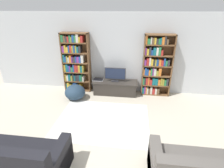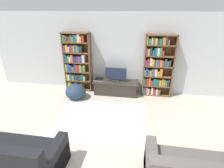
{
  "view_description": "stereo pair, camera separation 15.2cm",
  "coord_description": "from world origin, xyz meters",
  "px_view_note": "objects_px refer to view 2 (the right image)",
  "views": [
    {
      "loc": [
        0.59,
        -1.43,
        2.72
      ],
      "look_at": [
        0.0,
        3.09,
        0.7
      ],
      "focal_mm": 28.0,
      "sensor_mm": 36.0,
      "label": 1
    },
    {
      "loc": [
        0.74,
        -1.41,
        2.72
      ],
      "look_at": [
        0.0,
        3.09,
        0.7
      ],
      "focal_mm": 28.0,
      "sensor_mm": 36.0,
      "label": 2
    }
  ],
  "objects_px": {
    "laptop": "(99,80)",
    "couch_left_sectional": "(5,160)",
    "bookshelf_left": "(77,62)",
    "television": "(116,74)",
    "bookshelf_right": "(157,67)",
    "beanbag_ottoman": "(76,92)",
    "tv_stand": "(116,87)"
  },
  "relations": [
    {
      "from": "tv_stand",
      "to": "beanbag_ottoman",
      "type": "xyz_separation_m",
      "value": [
        -1.22,
        -0.56,
        0.01
      ]
    },
    {
      "from": "television",
      "to": "tv_stand",
      "type": "bearing_deg",
      "value": 90.0
    },
    {
      "from": "bookshelf_right",
      "to": "television",
      "type": "height_order",
      "value": "bookshelf_right"
    },
    {
      "from": "bookshelf_left",
      "to": "tv_stand",
      "type": "bearing_deg",
      "value": -6.3
    },
    {
      "from": "bookshelf_right",
      "to": "couch_left_sectional",
      "type": "relative_size",
      "value": 1.04
    },
    {
      "from": "beanbag_ottoman",
      "to": "couch_left_sectional",
      "type": "bearing_deg",
      "value": -94.38
    },
    {
      "from": "bookshelf_right",
      "to": "tv_stand",
      "type": "distance_m",
      "value": 1.5
    },
    {
      "from": "tv_stand",
      "to": "beanbag_ottoman",
      "type": "bearing_deg",
      "value": -155.54
    },
    {
      "from": "bookshelf_left",
      "to": "laptop",
      "type": "height_order",
      "value": "bookshelf_left"
    },
    {
      "from": "bookshelf_right",
      "to": "bookshelf_left",
      "type": "bearing_deg",
      "value": -179.99
    },
    {
      "from": "bookshelf_right",
      "to": "beanbag_ottoman",
      "type": "relative_size",
      "value": 3.09
    },
    {
      "from": "bookshelf_left",
      "to": "laptop",
      "type": "relative_size",
      "value": 5.69
    },
    {
      "from": "television",
      "to": "laptop",
      "type": "xyz_separation_m",
      "value": [
        -0.59,
        0.02,
        -0.23
      ]
    },
    {
      "from": "bookshelf_left",
      "to": "tv_stand",
      "type": "distance_m",
      "value": 1.59
    },
    {
      "from": "television",
      "to": "laptop",
      "type": "relative_size",
      "value": 1.98
    },
    {
      "from": "couch_left_sectional",
      "to": "beanbag_ottoman",
      "type": "relative_size",
      "value": 2.97
    },
    {
      "from": "couch_left_sectional",
      "to": "tv_stand",
      "type": "bearing_deg",
      "value": 67.14
    },
    {
      "from": "laptop",
      "to": "tv_stand",
      "type": "bearing_deg",
      "value": -1.99
    },
    {
      "from": "television",
      "to": "laptop",
      "type": "height_order",
      "value": "television"
    },
    {
      "from": "bookshelf_right",
      "to": "laptop",
      "type": "bearing_deg",
      "value": -175.96
    },
    {
      "from": "couch_left_sectional",
      "to": "beanbag_ottoman",
      "type": "height_order",
      "value": "couch_left_sectional"
    },
    {
      "from": "couch_left_sectional",
      "to": "beanbag_ottoman",
      "type": "xyz_separation_m",
      "value": [
        0.22,
        2.86,
        -0.06
      ]
    },
    {
      "from": "bookshelf_left",
      "to": "couch_left_sectional",
      "type": "xyz_separation_m",
      "value": [
        -0.06,
        -3.57,
        -0.7
      ]
    },
    {
      "from": "television",
      "to": "bookshelf_left",
      "type": "bearing_deg",
      "value": 173.54
    },
    {
      "from": "couch_left_sectional",
      "to": "beanbag_ottoman",
      "type": "bearing_deg",
      "value": 85.62
    },
    {
      "from": "laptop",
      "to": "couch_left_sectional",
      "type": "height_order",
      "value": "couch_left_sectional"
    },
    {
      "from": "bookshelf_right",
      "to": "television",
      "type": "distance_m",
      "value": 1.32
    },
    {
      "from": "laptop",
      "to": "couch_left_sectional",
      "type": "bearing_deg",
      "value": -103.94
    },
    {
      "from": "television",
      "to": "couch_left_sectional",
      "type": "bearing_deg",
      "value": -112.89
    },
    {
      "from": "tv_stand",
      "to": "beanbag_ottoman",
      "type": "relative_size",
      "value": 2.31
    },
    {
      "from": "tv_stand",
      "to": "laptop",
      "type": "relative_size",
      "value": 4.26
    },
    {
      "from": "tv_stand",
      "to": "bookshelf_right",
      "type": "bearing_deg",
      "value": 6.77
    }
  ]
}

